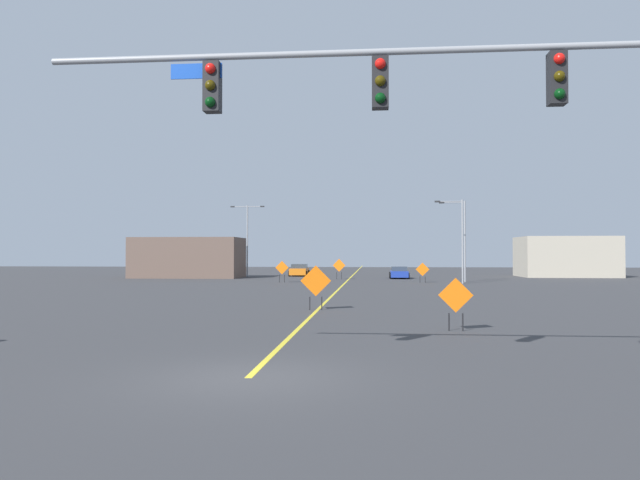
% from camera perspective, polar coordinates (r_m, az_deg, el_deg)
% --- Properties ---
extents(ground, '(208.94, 208.94, 0.00)m').
position_cam_1_polar(ground, '(12.87, -6.81, -12.82)').
color(ground, '#38383A').
extents(road_centre_stripe, '(0.16, 116.08, 0.01)m').
position_cam_1_polar(road_centre_stripe, '(70.47, 3.06, -3.39)').
color(road_centre_stripe, yellow).
rests_on(road_centre_stripe, ground).
extents(traffic_signal_assembly, '(14.14, 0.44, 7.34)m').
position_cam_1_polar(traffic_signal_assembly, '(12.85, 14.80, 12.15)').
color(traffic_signal_assembly, gray).
rests_on(traffic_signal_assembly, ground).
extents(street_lamp_far_right, '(2.43, 0.24, 7.26)m').
position_cam_1_polar(street_lamp_far_right, '(53.53, 13.07, 0.35)').
color(street_lamp_far_right, gray).
rests_on(street_lamp_far_right, ground).
extents(street_lamp_near_right, '(2.39, 0.24, 7.41)m').
position_cam_1_polar(street_lamp_near_right, '(56.68, 13.30, 0.34)').
color(street_lamp_near_right, gray).
rests_on(street_lamp_near_right, ground).
extents(street_lamp_near_left, '(3.87, 0.24, 8.08)m').
position_cam_1_polar(street_lamp_near_left, '(68.94, -6.87, 0.57)').
color(street_lamp_near_left, gray).
rests_on(street_lamp_near_left, ground).
extents(construction_sign_left_lane, '(1.21, 0.16, 1.93)m').
position_cam_1_polar(construction_sign_left_lane, '(54.15, -3.61, -2.73)').
color(construction_sign_left_lane, orange).
rests_on(construction_sign_left_lane, ground).
extents(construction_sign_right_lane, '(1.20, 0.19, 1.78)m').
position_cam_1_polar(construction_sign_right_lane, '(54.50, 9.65, -2.83)').
color(construction_sign_right_lane, orange).
rests_on(construction_sign_right_lane, ground).
extents(construction_sign_right_shoulder, '(1.16, 0.10, 1.77)m').
position_cam_1_polar(construction_sign_right_shoulder, '(20.71, 12.68, -5.35)').
color(construction_sign_right_shoulder, orange).
rests_on(construction_sign_right_shoulder, ground).
extents(construction_sign_median_near, '(1.27, 0.35, 2.06)m').
position_cam_1_polar(construction_sign_median_near, '(60.63, 1.81, -2.50)').
color(construction_sign_median_near, orange).
rests_on(construction_sign_median_near, ground).
extents(construction_sign_median_far, '(1.41, 0.12, 2.04)m').
position_cam_1_polar(construction_sign_median_far, '(27.64, -0.40, -4.02)').
color(construction_sign_median_far, orange).
rests_on(construction_sign_median_far, ground).
extents(car_orange_mid, '(2.19, 4.31, 1.39)m').
position_cam_1_polar(car_orange_mid, '(69.86, -1.97, -2.87)').
color(car_orange_mid, orange).
rests_on(car_orange_mid, ground).
extents(car_blue_approaching, '(2.01, 4.24, 1.25)m').
position_cam_1_polar(car_blue_approaching, '(63.42, 7.47, -3.09)').
color(car_blue_approaching, '#1E389E').
rests_on(car_blue_approaching, ground).
extents(roadside_building_east, '(10.04, 6.95, 4.47)m').
position_cam_1_polar(roadside_building_east, '(72.78, 22.18, -1.47)').
color(roadside_building_east, '#B2A893').
rests_on(roadside_building_east, ground).
extents(roadside_building_west, '(11.43, 5.87, 4.30)m').
position_cam_1_polar(roadside_building_west, '(66.57, -12.34, -1.64)').
color(roadside_building_west, brown).
rests_on(roadside_building_west, ground).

